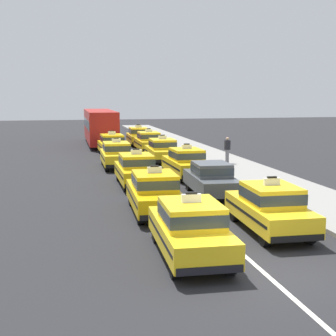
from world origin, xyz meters
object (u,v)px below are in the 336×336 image
Objects in this scene: bus_left_sixth at (100,125)px; taxi_left_nearest at (190,228)px; taxi_right_fourth at (162,150)px; taxi_left_fifth at (112,144)px; pedestrian_near_crosswalk at (227,150)px; sedan_right_second at (211,178)px; taxi_left_third at (136,169)px; taxi_right_fifth at (148,141)px; taxi_right_nearest at (270,207)px; taxi_right_sixth at (138,136)px; taxi_left_second at (154,192)px; taxi_left_fourth at (116,154)px; taxi_right_third at (186,162)px.

taxi_left_nearest is at bearing -89.93° from bus_left_sixth.
taxi_left_fifth is at bearing 123.35° from taxi_right_fourth.
taxi_left_nearest is 18.58m from pedestrian_near_crosswalk.
taxi_right_fourth is at bearing 89.85° from sedan_right_second.
taxi_left_third is 14.80m from taxi_right_fifth.
taxi_left_nearest is at bearing -90.74° from taxi_left_third.
taxi_left_nearest is 1.06× the size of sedan_right_second.
taxi_right_nearest is (3.21, -9.34, 0.00)m from taxi_left_third.
taxi_right_fourth is (3.23, -13.22, -0.94)m from bus_left_sixth.
taxi_right_fifth is (3.19, 1.84, 0.00)m from taxi_left_fifth.
taxi_right_sixth reaches higher than pedestrian_near_crosswalk.
taxi_right_sixth is at bearing 105.16° from pedestrian_near_crosswalk.
bus_left_sixth is (0.01, 27.23, 0.94)m from taxi_left_second.
taxi_left_fifth is 2.63× the size of pedestrian_near_crosswalk.
taxi_left_nearest and taxi_right_nearest have the same top height.
sedan_right_second is at bearing -47.26° from taxi_left_third.
taxi_right_fifth is (0.18, 6.41, 0.00)m from taxi_right_fourth.
taxi_left_nearest is 2.65× the size of pedestrian_near_crosswalk.
bus_left_sixth reaches higher than taxi_right_sixth.
pedestrian_near_crosswalk is (6.99, -6.75, 0.16)m from taxi_left_fifth.
taxi_left_fourth is at bearing 90.55° from taxi_left_second.
taxi_left_third is at bearing -87.26° from taxi_left_fourth.
pedestrian_near_crosswalk is at bearing 58.59° from taxi_left_second.
taxi_right_third is at bearing 90.23° from taxi_right_nearest.
taxi_left_second is 1.00× the size of taxi_right_nearest.
sedan_right_second is 0.95× the size of taxi_right_fourth.
taxi_left_nearest is 25.95m from taxi_right_fifth.
taxi_left_nearest is 1.01× the size of taxi_right_fifth.
taxi_left_fifth is 1.00× the size of taxi_right_fourth.
taxi_right_fourth is at bearing 25.21° from taxi_left_fourth.
taxi_right_sixth is at bearing 89.44° from sedan_right_second.
taxi_right_sixth is at bearing 80.70° from taxi_left_third.
taxi_left_nearest is 11.28m from taxi_left_third.
taxi_right_third is at bearing -88.98° from taxi_right_fourth.
taxi_left_fourth and taxi_right_third have the same top height.
taxi_left_fourth is 0.41× the size of bus_left_sixth.
taxi_right_sixth is (3.21, 7.23, 0.00)m from taxi_left_fifth.
taxi_right_sixth is at bearing -22.48° from bus_left_sixth.
taxi_left_second is 20.71m from taxi_right_fifth.
taxi_right_nearest is at bearing 30.06° from taxi_left_nearest.
taxi_left_third and taxi_left_fifth have the same top height.
taxi_right_sixth is at bearing 89.72° from taxi_right_third.
taxi_left_fourth is 3.71m from taxi_right_fourth.
sedan_right_second is (3.17, 8.01, -0.03)m from taxi_left_nearest.
taxi_left_third and taxi_right_fourth have the same top height.
taxi_left_third is at bearing -149.33° from taxi_right_third.
taxi_right_fourth is at bearing -76.25° from bus_left_sixth.
taxi_right_fifth is at bearing 77.38° from taxi_left_third.
taxi_right_nearest is at bearing -83.68° from bus_left_sixth.
taxi_left_fourth is 6.16m from taxi_left_fifth.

